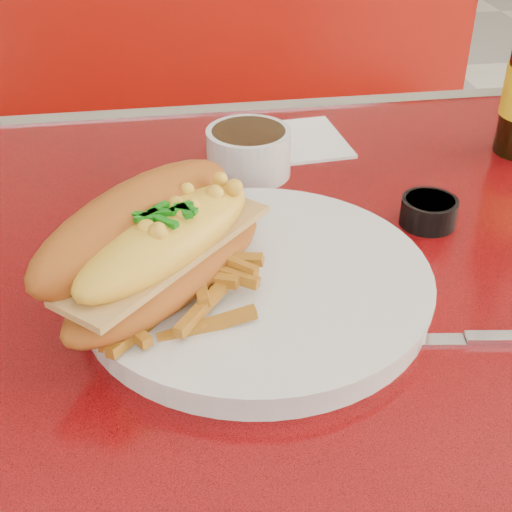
{
  "coord_description": "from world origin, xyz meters",
  "views": [
    {
      "loc": [
        -0.11,
        -0.51,
        1.14
      ],
      "look_at": [
        -0.03,
        -0.02,
        0.81
      ],
      "focal_mm": 50.0,
      "sensor_mm": 36.0,
      "label": 1
    }
  ],
  "objects": [
    {
      "name": "diner_table",
      "position": [
        0.0,
        0.0,
        0.61
      ],
      "size": [
        1.23,
        0.83,
        0.77
      ],
      "color": "red",
      "rests_on": "ground"
    },
    {
      "name": "booth_bench_far",
      "position": [
        0.0,
        0.81,
        0.29
      ],
      "size": [
        1.2,
        0.51,
        0.9
      ],
      "color": "#99120A",
      "rests_on": "ground"
    },
    {
      "name": "dinner_plate",
      "position": [
        -0.03,
        -0.02,
        0.78
      ],
      "size": [
        0.38,
        0.38,
        0.02
      ],
      "rotation": [
        0.0,
        0.0,
        0.32
      ],
      "color": "silver",
      "rests_on": "diner_table"
    },
    {
      "name": "mac_hoagie",
      "position": [
        -0.11,
        -0.03,
        0.83
      ],
      "size": [
        0.23,
        0.24,
        0.1
      ],
      "rotation": [
        0.0,
        0.0,
        0.81
      ],
      "color": "#AA581B",
      "rests_on": "dinner_plate"
    },
    {
      "name": "fries_pile",
      "position": [
        -0.1,
        -0.05,
        0.81
      ],
      "size": [
        0.14,
        0.14,
        0.03
      ],
      "primitive_type": null,
      "rotation": [
        0.0,
        0.0,
        -0.27
      ],
      "color": "#C07C20",
      "rests_on": "dinner_plate"
    },
    {
      "name": "fork",
      "position": [
        -0.06,
        0.03,
        0.79
      ],
      "size": [
        0.07,
        0.15,
        0.0
      ],
      "rotation": [
        0.0,
        0.0,
        1.92
      ],
      "color": "silver",
      "rests_on": "dinner_plate"
    },
    {
      "name": "gravy_ramekin",
      "position": [
        -0.0,
        0.21,
        0.8
      ],
      "size": [
        0.1,
        0.1,
        0.05
      ],
      "rotation": [
        0.0,
        0.0,
        0.11
      ],
      "color": "silver",
      "rests_on": "diner_table"
    },
    {
      "name": "sauce_cup_right",
      "position": [
        0.16,
        0.07,
        0.79
      ],
      "size": [
        0.06,
        0.06,
        0.03
      ],
      "rotation": [
        0.0,
        0.0,
        0.09
      ],
      "color": "black",
      "rests_on": "diner_table"
    },
    {
      "name": "knife",
      "position": [
        0.12,
        -0.11,
        0.77
      ],
      "size": [
        0.18,
        0.04,
        0.01
      ],
      "rotation": [
        0.0,
        0.0,
        -0.14
      ],
      "color": "silver",
      "rests_on": "diner_table"
    },
    {
      "name": "paper_napkin",
      "position": [
        0.06,
        0.28,
        0.77
      ],
      "size": [
        0.13,
        0.13,
        0.0
      ],
      "primitive_type": "cube",
      "rotation": [
        0.0,
        0.0,
        0.09
      ],
      "color": "white",
      "rests_on": "diner_table"
    }
  ]
}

